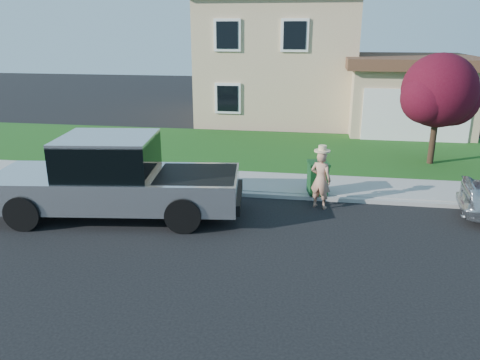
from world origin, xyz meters
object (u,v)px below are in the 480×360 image
(woman, at_px, (321,179))
(ornamental_tree, at_px, (440,94))
(pickup_truck, at_px, (115,179))
(trash_bin, at_px, (318,177))

(woman, distance_m, ornamental_tree, 6.74)
(woman, bearing_deg, pickup_truck, 39.47)
(pickup_truck, height_order, ornamental_tree, ornamental_tree)
(ornamental_tree, xyz_separation_m, trash_bin, (-4.21, -4.21, -2.02))
(pickup_truck, bearing_deg, trash_bin, 15.61)
(pickup_truck, distance_m, woman, 5.67)
(trash_bin, bearing_deg, pickup_truck, -168.07)
(ornamental_tree, bearing_deg, pickup_truck, -146.05)
(woman, bearing_deg, trash_bin, -60.01)
(pickup_truck, bearing_deg, ornamental_tree, 26.86)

